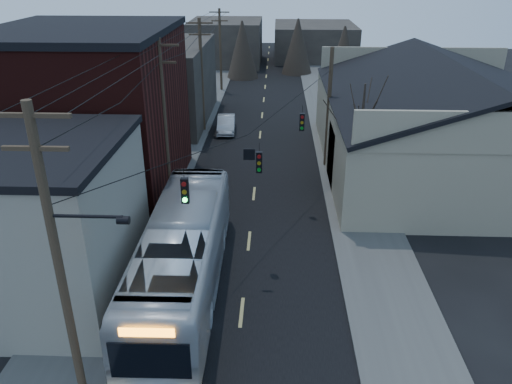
# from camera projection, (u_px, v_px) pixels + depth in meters

# --- Properties ---
(road_surface) EXTENTS (9.00, 110.00, 0.02)m
(road_surface) POSITION_uv_depth(u_px,v_px,m) (259.00, 142.00, 41.28)
(road_surface) COLOR black
(road_surface) RESTS_ON ground
(sidewalk_left) EXTENTS (4.00, 110.00, 0.12)m
(sidewalk_left) POSITION_uv_depth(u_px,v_px,m) (181.00, 141.00, 41.50)
(sidewalk_left) COLOR #474744
(sidewalk_left) RESTS_ON ground
(sidewalk_right) EXTENTS (4.00, 110.00, 0.12)m
(sidewalk_right) POSITION_uv_depth(u_px,v_px,m) (338.00, 143.00, 41.02)
(sidewalk_right) COLOR #474744
(sidewalk_right) RESTS_ON ground
(building_clapboard) EXTENTS (8.00, 8.00, 7.00)m
(building_clapboard) POSITION_uv_depth(u_px,v_px,m) (30.00, 225.00, 21.12)
(building_clapboard) COLOR gray
(building_clapboard) RESTS_ON ground
(building_brick) EXTENTS (10.00, 12.00, 10.00)m
(building_brick) POSITION_uv_depth(u_px,v_px,m) (91.00, 117.00, 30.49)
(building_brick) COLOR black
(building_brick) RESTS_ON ground
(building_left_far) EXTENTS (9.00, 14.00, 7.00)m
(building_left_far) POSITION_uv_depth(u_px,v_px,m) (158.00, 83.00, 45.60)
(building_left_far) COLOR #2D2824
(building_left_far) RESTS_ON ground
(warehouse) EXTENTS (16.16, 20.60, 7.73)m
(warehouse) POSITION_uv_depth(u_px,v_px,m) (441.00, 132.00, 35.14)
(warehouse) COLOR gray
(warehouse) RESTS_ON ground
(building_far_left) EXTENTS (10.00, 12.00, 6.00)m
(building_far_left) POSITION_uv_depth(u_px,v_px,m) (226.00, 42.00, 71.95)
(building_far_left) COLOR #2D2824
(building_far_left) RESTS_ON ground
(building_far_right) EXTENTS (12.00, 14.00, 5.00)m
(building_far_right) POSITION_uv_depth(u_px,v_px,m) (314.00, 41.00, 76.21)
(building_far_right) COLOR #2D2824
(building_far_right) RESTS_ON ground
(bare_tree) EXTENTS (0.40, 0.40, 7.20)m
(bare_tree) POSITION_uv_depth(u_px,v_px,m) (360.00, 142.00, 30.47)
(bare_tree) COLOR black
(bare_tree) RESTS_ON ground
(utility_lines) EXTENTS (11.24, 45.28, 10.50)m
(utility_lines) POSITION_uv_depth(u_px,v_px,m) (211.00, 102.00, 34.01)
(utility_lines) COLOR #382B1E
(utility_lines) RESTS_ON ground
(bus) EXTENTS (3.25, 13.25, 3.68)m
(bus) POSITION_uv_depth(u_px,v_px,m) (183.00, 255.00, 22.11)
(bus) COLOR silver
(bus) RESTS_ON ground
(parked_car) EXTENTS (1.75, 4.34, 1.40)m
(parked_car) POSITION_uv_depth(u_px,v_px,m) (226.00, 124.00, 43.60)
(parked_car) COLOR #B3B6BC
(parked_car) RESTS_ON ground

